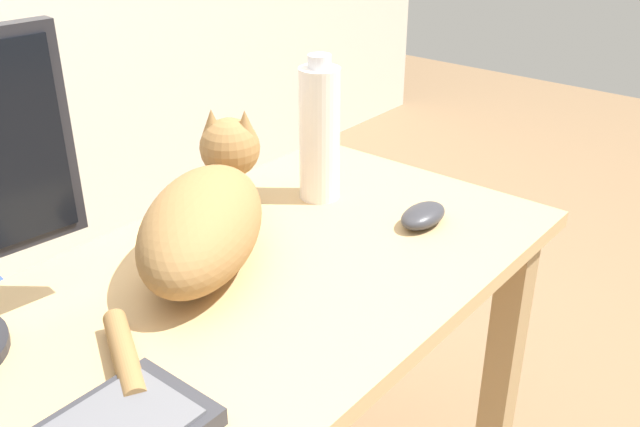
# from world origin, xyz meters

# --- Properties ---
(desk) EXTENTS (1.53, 0.60, 0.72)m
(desk) POSITION_xyz_m (0.00, 0.00, 0.61)
(desk) COLOR tan
(desk) RESTS_ON ground_plane
(cat) EXTENTS (0.53, 0.37, 0.20)m
(cat) POSITION_xyz_m (0.22, 0.09, 0.80)
(cat) COLOR olive
(cat) RESTS_ON desk
(computer_mouse) EXTENTS (0.11, 0.06, 0.04)m
(computer_mouse) POSITION_xyz_m (0.55, -0.11, 0.74)
(computer_mouse) COLOR #333338
(computer_mouse) RESTS_ON desk
(water_bottle) EXTENTS (0.08, 0.08, 0.28)m
(water_bottle) POSITION_xyz_m (0.52, 0.11, 0.85)
(water_bottle) COLOR silver
(water_bottle) RESTS_ON desk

